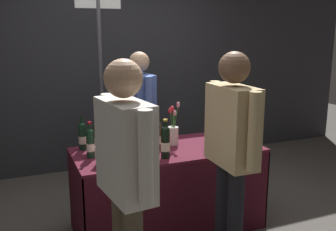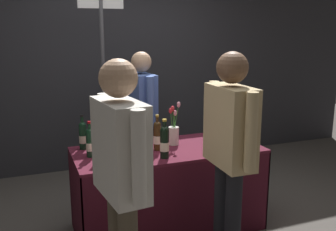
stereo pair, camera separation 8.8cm
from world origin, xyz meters
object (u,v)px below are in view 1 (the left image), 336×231
featured_wine_bottle (165,141)px  flower_vase (173,131)px  booth_signpost (101,72)px  vendor_presenter (140,112)px  wine_glass_near_vendor (172,130)px  wine_glass_mid (117,136)px  display_bottle_0 (143,143)px  taster_foreground_right (232,141)px  tasting_table (168,173)px

featured_wine_bottle → flower_vase: (0.21, 0.32, -0.02)m
booth_signpost → vendor_presenter: bearing=-45.4°
booth_signpost → wine_glass_near_vendor: bearing=-63.4°
booth_signpost → wine_glass_mid: bearing=-94.6°
display_bottle_0 → booth_signpost: size_ratio=0.15×
vendor_presenter → booth_signpost: size_ratio=0.71×
display_bottle_0 → taster_foreground_right: taster_foreground_right is taller
vendor_presenter → taster_foreground_right: bearing=4.3°
featured_wine_bottle → taster_foreground_right: taster_foreground_right is taller
vendor_presenter → tasting_table: bearing=-4.0°
wine_glass_mid → booth_signpost: (0.07, 0.88, 0.49)m
wine_glass_mid → vendor_presenter: (0.40, 0.55, 0.09)m
display_bottle_0 → wine_glass_mid: display_bottle_0 is taller
tasting_table → taster_foreground_right: size_ratio=1.00×
wine_glass_mid → flower_vase: size_ratio=0.32×
wine_glass_near_vendor → vendor_presenter: 0.59m
vendor_presenter → taster_foreground_right: 1.53m
flower_vase → vendor_presenter: 0.72m
tasting_table → display_bottle_0: size_ratio=5.08×
wine_glass_mid → taster_foreground_right: 1.15m
tasting_table → vendor_presenter: vendor_presenter is taller
display_bottle_0 → wine_glass_near_vendor: bearing=44.6°
wine_glass_mid → booth_signpost: size_ratio=0.06×
featured_wine_bottle → vendor_presenter: size_ratio=0.21×
wine_glass_mid → vendor_presenter: size_ratio=0.08×
tasting_table → taster_foreground_right: (0.21, -0.70, 0.47)m
vendor_presenter → booth_signpost: (-0.33, 0.34, 0.41)m
display_bottle_0 → wine_glass_mid: (-0.09, 0.46, -0.05)m
featured_wine_bottle → wine_glass_mid: bearing=119.3°
wine_glass_near_vendor → flower_vase: flower_vase is taller
booth_signpost → tasting_table: bearing=-74.5°
flower_vase → featured_wine_bottle: bearing=-123.2°
featured_wine_bottle → wine_glass_mid: 0.56m
display_bottle_0 → booth_signpost: bearing=90.9°
vendor_presenter → taster_foreground_right: (0.20, -1.52, 0.06)m
display_bottle_0 → taster_foreground_right: (0.51, -0.51, 0.09)m
tasting_table → flower_vase: bearing=46.3°
tasting_table → wine_glass_mid: size_ratio=13.17×
display_bottle_0 → featured_wine_bottle: bearing=-9.5°
tasting_table → flower_vase: 0.38m
booth_signpost → featured_wine_bottle: bearing=-81.6°
tasting_table → wine_glass_near_vendor: (0.14, 0.24, 0.33)m
featured_wine_bottle → flower_vase: bearing=56.8°
flower_vase → booth_signpost: (-0.41, 1.05, 0.46)m
taster_foreground_right → booth_signpost: (-0.53, 1.85, 0.35)m
tasting_table → featured_wine_bottle: bearing=-117.5°
flower_vase → taster_foreground_right: (0.12, -0.80, 0.11)m
wine_glass_mid → display_bottle_0: bearing=-78.6°
featured_wine_bottle → wine_glass_mid: (-0.27, 0.49, -0.05)m
featured_wine_bottle → booth_signpost: bearing=98.4°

